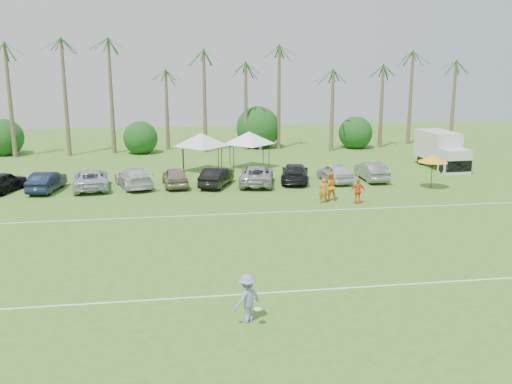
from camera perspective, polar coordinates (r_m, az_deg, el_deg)
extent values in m
plane|color=#427122|center=(21.30, 0.79, -12.24)|extent=(120.00, 120.00, 0.00)
cube|color=white|center=(23.09, -0.03, -10.12)|extent=(80.00, 0.10, 0.01)
cube|color=white|center=(34.36, -3.05, -2.23)|extent=(80.00, 0.10, 0.01)
cone|color=brown|center=(58.79, -22.46, 7.70)|extent=(0.44, 0.44, 9.00)
cone|color=brown|center=(57.79, -17.64, 8.50)|extent=(0.44, 0.44, 10.00)
cone|color=brown|center=(57.28, -13.67, 9.21)|extent=(0.44, 0.44, 11.00)
cone|color=brown|center=(57.20, -9.56, 7.88)|extent=(0.44, 0.44, 8.00)
cone|color=brown|center=(57.24, -5.53, 8.51)|extent=(0.44, 0.44, 9.00)
cone|color=brown|center=(57.56, -1.51, 9.09)|extent=(0.44, 0.44, 10.00)
cone|color=brown|center=(58.16, 2.45, 9.62)|extent=(0.44, 0.44, 11.00)
cone|color=brown|center=(59.44, 7.22, 8.16)|extent=(0.44, 0.44, 8.00)
cone|color=brown|center=(60.95, 11.81, 8.58)|extent=(0.44, 0.44, 9.00)
cone|color=brown|center=(62.83, 16.16, 8.93)|extent=(0.44, 0.44, 10.00)
cone|color=brown|center=(64.57, 19.46, 9.25)|extent=(0.44, 0.44, 11.00)
cylinder|color=brown|center=(60.67, -23.77, 4.10)|extent=(0.30, 0.30, 1.40)
sphere|color=#124215|center=(60.53, -23.86, 5.13)|extent=(4.00, 4.00, 4.00)
cylinder|color=brown|center=(58.64, -11.39, 4.69)|extent=(0.30, 0.30, 1.40)
sphere|color=#124215|center=(58.49, -11.44, 5.75)|extent=(4.00, 4.00, 4.00)
cylinder|color=brown|center=(59.29, 0.31, 5.04)|extent=(0.30, 0.30, 1.40)
sphere|color=#124215|center=(59.14, 0.32, 6.09)|extent=(4.00, 4.00, 4.00)
cylinder|color=brown|center=(61.64, 9.57, 5.17)|extent=(0.30, 0.30, 1.40)
sphere|color=#124215|center=(61.50, 9.61, 6.18)|extent=(4.00, 4.00, 4.00)
imported|color=orange|center=(37.07, 6.74, 0.14)|extent=(0.65, 0.47, 1.64)
imported|color=orange|center=(37.77, 7.41, 0.57)|extent=(0.94, 0.74, 1.90)
imported|color=#F15A1A|center=(37.19, 10.16, 0.08)|extent=(0.98, 0.42, 1.66)
cube|color=silver|center=(51.62, 17.71, 4.52)|extent=(2.46, 4.33, 2.31)
cube|color=silver|center=(49.22, 19.25, 2.92)|extent=(2.18, 1.74, 1.94)
cube|color=black|center=(48.68, 19.63, 2.45)|extent=(2.14, 0.35, 0.92)
cube|color=#E5590C|center=(52.24, 18.81, 4.08)|extent=(0.07, 1.48, 0.83)
cylinder|color=black|center=(49.02, 18.16, 2.30)|extent=(0.31, 0.84, 0.83)
cylinder|color=black|center=(49.93, 20.02, 2.35)|extent=(0.31, 0.84, 0.83)
cylinder|color=black|center=(52.39, 16.14, 3.11)|extent=(0.31, 0.84, 0.83)
cylinder|color=black|center=(53.25, 17.92, 3.14)|extent=(0.31, 0.84, 0.83)
cylinder|color=black|center=(45.62, -7.24, 2.92)|extent=(0.06, 0.06, 2.14)
cylinder|color=black|center=(45.79, -3.46, 3.04)|extent=(0.06, 0.06, 2.14)
cylinder|color=black|center=(48.60, -7.34, 3.55)|extent=(0.06, 0.06, 2.14)
cylinder|color=black|center=(48.75, -3.79, 3.66)|extent=(0.06, 0.06, 2.14)
pyramid|color=silver|center=(46.85, -5.52, 5.89)|extent=(4.63, 4.63, 1.07)
cylinder|color=black|center=(46.87, -2.24, 3.26)|extent=(0.06, 0.06, 2.09)
cylinder|color=black|center=(47.28, 1.31, 3.36)|extent=(0.06, 0.06, 2.09)
cylinder|color=black|center=(49.75, -2.62, 3.84)|extent=(0.06, 0.06, 2.09)
cylinder|color=black|center=(50.14, 0.73, 3.93)|extent=(0.06, 0.06, 2.09)
pyramid|color=white|center=(48.18, -0.71, 6.06)|extent=(4.52, 4.52, 1.05)
cylinder|color=black|center=(42.73, 17.17, 1.76)|extent=(0.05, 0.05, 2.19)
cone|color=gold|center=(42.53, 17.27, 3.21)|extent=(2.19, 2.19, 0.50)
imported|color=#828AB9|center=(20.49, -0.89, -10.58)|extent=(1.32, 1.20, 1.77)
cylinder|color=white|center=(20.31, 0.18, -11.64)|extent=(0.27, 0.27, 0.03)
imported|color=black|center=(43.74, -23.97, 0.94)|extent=(2.87, 4.48, 1.42)
imported|color=#131C34|center=(42.77, -20.20, 1.02)|extent=(2.15, 4.49, 1.42)
imported|color=#B6B9C5|center=(42.52, -16.18, 1.25)|extent=(2.94, 5.36, 1.42)
imported|color=silver|center=(42.34, -12.15, 1.43)|extent=(3.29, 5.26, 1.42)
imported|color=gray|center=(42.03, -8.09, 1.51)|extent=(2.03, 4.30, 1.42)
imported|color=black|center=(41.81, -3.98, 1.55)|extent=(3.00, 4.56, 1.42)
imported|color=#A0A2A4|center=(42.23, 0.06, 1.70)|extent=(3.29, 5.47, 1.42)
imported|color=black|center=(43.23, 3.90, 1.94)|extent=(3.08, 5.23, 1.42)
imported|color=silver|center=(43.53, 7.88, 1.92)|extent=(2.09, 4.32, 1.42)
imported|color=slate|center=(44.68, 11.48, 2.07)|extent=(1.57, 4.34, 1.42)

